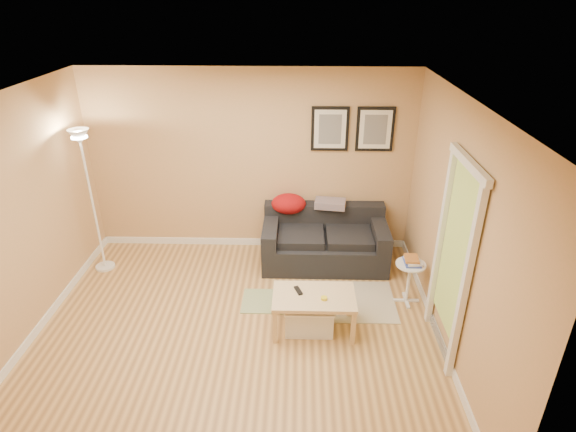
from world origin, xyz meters
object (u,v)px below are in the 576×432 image
at_px(sofa, 325,238).
at_px(storage_bin, 309,316).
at_px(coffee_table, 314,312).
at_px(book_stack, 412,260).
at_px(side_table, 408,283).
at_px(floor_lamp, 93,207).

height_order(sofa, storage_bin, sofa).
distance_m(coffee_table, book_stack, 1.35).
height_order(storage_bin, side_table, side_table).
distance_m(side_table, floor_lamp, 4.13).
bearing_deg(book_stack, sofa, 155.02).
height_order(sofa, floor_lamp, floor_lamp).
bearing_deg(floor_lamp, sofa, 4.40).
bearing_deg(floor_lamp, coffee_table, -22.93).
bearing_deg(sofa, side_table, -42.62).
bearing_deg(side_table, coffee_table, -155.00).
bearing_deg(storage_bin, side_table, 24.28).
bearing_deg(coffee_table, book_stack, 29.95).
bearing_deg(coffee_table, sofa, 87.39).
bearing_deg(storage_bin, sofa, 80.90).
xyz_separation_m(sofa, storage_bin, (-0.23, -1.45, -0.21)).
height_order(sofa, coffee_table, sofa).
xyz_separation_m(sofa, floor_lamp, (-3.04, -0.23, 0.56)).
height_order(book_stack, floor_lamp, floor_lamp).
bearing_deg(floor_lamp, storage_bin, -23.36).
bearing_deg(coffee_table, storage_bin, -170.34).
xyz_separation_m(coffee_table, floor_lamp, (-2.86, 1.21, 0.70)).
distance_m(side_table, book_stack, 0.31).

